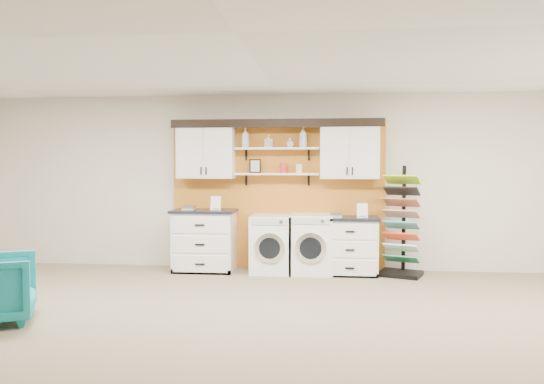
# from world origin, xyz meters

# --- Properties ---
(floor) EXTENTS (10.00, 10.00, 0.00)m
(floor) POSITION_xyz_m (0.00, 0.00, 0.00)
(floor) COLOR #7F6E55
(floor) RESTS_ON ground
(ceiling) EXTENTS (10.00, 10.00, 0.00)m
(ceiling) POSITION_xyz_m (0.00, 0.00, 2.80)
(ceiling) COLOR white
(ceiling) RESTS_ON wall_back
(wall_back) EXTENTS (10.00, 0.00, 10.00)m
(wall_back) POSITION_xyz_m (0.00, 4.00, 1.40)
(wall_back) COLOR beige
(wall_back) RESTS_ON floor
(accent_panel) EXTENTS (3.40, 0.07, 2.40)m
(accent_panel) POSITION_xyz_m (0.00, 3.96, 1.20)
(accent_panel) COLOR #C07120
(accent_panel) RESTS_ON wall_back
(upper_cabinet_left) EXTENTS (0.90, 0.35, 0.84)m
(upper_cabinet_left) POSITION_xyz_m (-1.13, 3.79, 1.88)
(upper_cabinet_left) COLOR white
(upper_cabinet_left) RESTS_ON wall_back
(upper_cabinet_right) EXTENTS (0.90, 0.35, 0.84)m
(upper_cabinet_right) POSITION_xyz_m (1.13, 3.79, 1.88)
(upper_cabinet_right) COLOR white
(upper_cabinet_right) RESTS_ON wall_back
(shelf_lower) EXTENTS (1.32, 0.28, 0.03)m
(shelf_lower) POSITION_xyz_m (0.00, 3.80, 1.53)
(shelf_lower) COLOR white
(shelf_lower) RESTS_ON wall_back
(shelf_upper) EXTENTS (1.32, 0.28, 0.03)m
(shelf_upper) POSITION_xyz_m (0.00, 3.80, 1.93)
(shelf_upper) COLOR white
(shelf_upper) RESTS_ON wall_back
(crown_molding) EXTENTS (3.30, 0.41, 0.13)m
(crown_molding) POSITION_xyz_m (0.00, 3.81, 2.33)
(crown_molding) COLOR black
(crown_molding) RESTS_ON wall_back
(picture_frame) EXTENTS (0.18, 0.02, 0.22)m
(picture_frame) POSITION_xyz_m (-0.35, 3.85, 1.66)
(picture_frame) COLOR black
(picture_frame) RESTS_ON shelf_lower
(canister_red) EXTENTS (0.11, 0.11, 0.16)m
(canister_red) POSITION_xyz_m (0.10, 3.80, 1.62)
(canister_red) COLOR red
(canister_red) RESTS_ON shelf_lower
(canister_cream) EXTENTS (0.10, 0.10, 0.14)m
(canister_cream) POSITION_xyz_m (0.35, 3.80, 1.61)
(canister_cream) COLOR silver
(canister_cream) RESTS_ON shelf_lower
(base_cabinet_left) EXTENTS (0.99, 0.66, 0.97)m
(base_cabinet_left) POSITION_xyz_m (-1.13, 3.64, 0.48)
(base_cabinet_left) COLOR white
(base_cabinet_left) RESTS_ON floor
(base_cabinet_right) EXTENTS (0.90, 0.66, 0.88)m
(base_cabinet_right) POSITION_xyz_m (1.13, 3.64, 0.44)
(base_cabinet_right) COLOR white
(base_cabinet_right) RESTS_ON floor
(washer) EXTENTS (0.64, 0.71, 0.89)m
(washer) POSITION_xyz_m (-0.06, 3.64, 0.45)
(washer) COLOR white
(washer) RESTS_ON floor
(dryer) EXTENTS (0.65, 0.71, 0.91)m
(dryer) POSITION_xyz_m (0.55, 3.64, 0.46)
(dryer) COLOR white
(dryer) RESTS_ON floor
(sample_rack) EXTENTS (0.74, 0.69, 1.66)m
(sample_rack) POSITION_xyz_m (1.91, 3.62, 0.53)
(sample_rack) COLOR black
(sample_rack) RESTS_ON floor
(soap_bottle_a) EXTENTS (0.17, 0.17, 0.31)m
(soap_bottle_a) POSITION_xyz_m (-0.50, 3.80, 2.10)
(soap_bottle_a) COLOR silver
(soap_bottle_a) RESTS_ON shelf_upper
(soap_bottle_b) EXTENTS (0.13, 0.13, 0.20)m
(soap_bottle_b) POSITION_xyz_m (-0.13, 3.80, 2.05)
(soap_bottle_b) COLOR silver
(soap_bottle_b) RESTS_ON shelf_upper
(soap_bottle_c) EXTENTS (0.17, 0.17, 0.15)m
(soap_bottle_c) POSITION_xyz_m (0.21, 3.80, 2.02)
(soap_bottle_c) COLOR silver
(soap_bottle_c) RESTS_ON shelf_upper
(soap_bottle_d) EXTENTS (0.18, 0.18, 0.32)m
(soap_bottle_d) POSITION_xyz_m (0.41, 3.80, 2.11)
(soap_bottle_d) COLOR silver
(soap_bottle_d) RESTS_ON shelf_upper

